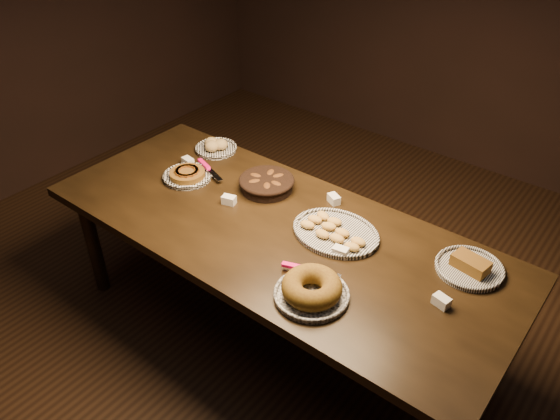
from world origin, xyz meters
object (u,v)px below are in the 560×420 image
Objects in this scene: buffet_table at (275,239)px; apple_tart_plate at (188,175)px; madeleine_platter at (335,232)px; bundt_cake_plate at (312,289)px.

apple_tart_plate is (-0.67, 0.05, 0.09)m from buffet_table.
buffet_table is 0.68m from apple_tart_plate.
apple_tart_plate reaches higher than madeleine_platter.
bundt_cake_plate is (0.16, -0.41, 0.02)m from madeleine_platter.
buffet_table is at bearing -15.37° from apple_tart_plate.
madeleine_platter is at bearing 91.36° from bundt_cake_plate.
buffet_table is at bearing 126.31° from bundt_cake_plate.
buffet_table is 0.31m from madeleine_platter.
apple_tart_plate is at bearing 175.58° from buffet_table.
bundt_cake_plate is at bearing -67.39° from madeleine_platter.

